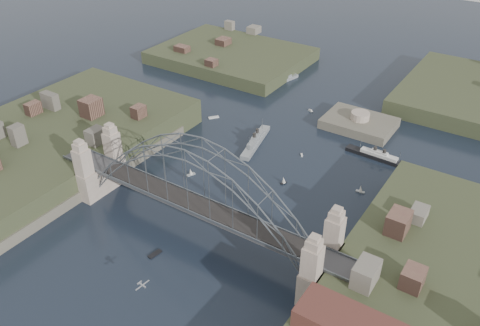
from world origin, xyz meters
name	(u,v)px	position (x,y,z in m)	size (l,w,h in m)	color
ground	(198,233)	(0.00, 0.00, 0.00)	(500.00, 500.00, 0.00)	black
bridge	(196,191)	(0.00, 0.00, 12.32)	(84.00, 13.80, 24.60)	#434345
shore_west	(40,155)	(-57.32, 0.00, 1.97)	(50.50, 90.00, 12.00)	#353C22
headland_nw	(231,60)	(-55.00, 95.00, 0.50)	(60.00, 45.00, 9.00)	#353C22
fort_island	(358,128)	(12.00, 70.00, -0.34)	(22.00, 16.00, 9.40)	#595546
naval_cruiser_near	(256,141)	(-10.37, 42.50, 0.95)	(7.13, 20.43, 6.10)	gray
naval_cruiser_far	(283,80)	(-26.35, 87.96, 0.84)	(5.85, 15.99, 5.37)	gray
ocean_liner	(379,157)	(24.19, 55.02, 0.76)	(20.08, 3.58, 4.90)	black
aeroplane	(142,285)	(5.27, -24.26, 6.95)	(1.82, 3.36, 0.49)	#9D9FA4
small_boat_a	(191,173)	(-16.52, 18.14, 0.83)	(1.81, 2.68, 2.38)	silver
small_boat_b	(284,181)	(7.04, 28.79, 0.99)	(1.43, 1.83, 2.38)	silver
small_boat_c	(155,254)	(-3.62, -11.38, 0.15)	(1.63, 3.48, 0.45)	silver
small_boat_d	(360,190)	(26.01, 36.46, 0.87)	(2.40, 1.09, 2.38)	silver
small_boat_e	(214,117)	(-31.28, 49.38, 0.15)	(3.12, 3.46, 0.45)	silver
small_boat_f	(302,155)	(4.59, 44.30, 0.15)	(1.29, 1.58, 0.45)	silver
small_boat_h	(311,111)	(-6.17, 71.57, 0.29)	(1.92, 1.36, 1.43)	silver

